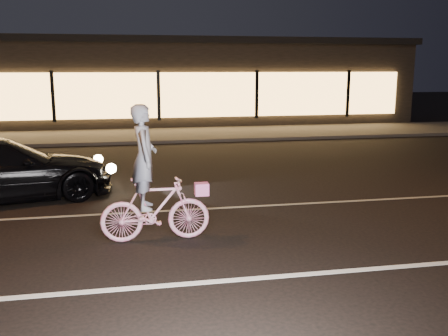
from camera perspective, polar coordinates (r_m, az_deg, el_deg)
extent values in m
plane|color=black|center=(8.31, -0.86, -8.53)|extent=(90.00, 90.00, 0.00)
cube|color=silver|center=(6.94, 1.35, -12.66)|extent=(60.00, 0.12, 0.01)
cube|color=gray|center=(10.18, -2.82, -4.71)|extent=(60.00, 0.10, 0.01)
cube|color=#383533|center=(20.92, -7.07, 3.75)|extent=(30.00, 4.00, 0.12)
cube|color=black|center=(26.73, -8.06, 9.57)|extent=(25.00, 8.00, 4.00)
cube|color=black|center=(26.75, -8.19, 13.96)|extent=(25.40, 8.40, 0.30)
cube|color=#FFB459|center=(22.66, -7.49, 8.24)|extent=(23.00, 0.15, 2.00)
cube|color=black|center=(22.76, -18.96, 7.74)|extent=(0.15, 0.08, 2.20)
cube|color=black|center=(22.58, -7.48, 8.23)|extent=(0.15, 0.08, 2.20)
cube|color=black|center=(23.29, 3.76, 8.40)|extent=(0.15, 0.08, 2.20)
cube|color=black|center=(24.80, 13.98, 8.28)|extent=(0.15, 0.08, 2.20)
imported|color=#FF4A8F|center=(8.32, -7.85, -4.68)|extent=(1.80, 0.51, 1.08)
imported|color=silver|center=(8.11, -9.11, 1.23)|extent=(0.41, 0.62, 1.70)
cube|color=#EE58AE|center=(8.31, -2.57, -2.43)|extent=(0.23, 0.19, 0.21)
sphere|color=#FFF2BF|center=(12.56, -14.18, 0.97)|extent=(0.23, 0.23, 0.23)
sphere|color=#FFF2BF|center=(11.36, -12.77, -0.05)|extent=(0.23, 0.23, 0.23)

